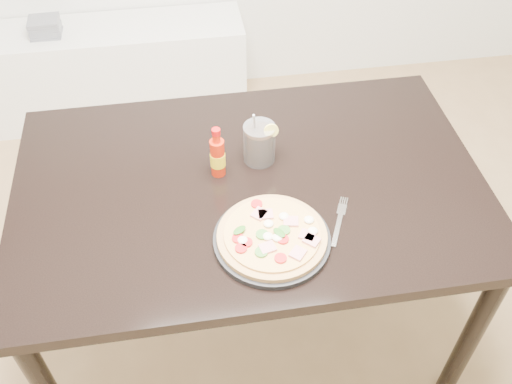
{
  "coord_description": "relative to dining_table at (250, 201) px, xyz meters",
  "views": [
    {
      "loc": [
        -0.44,
        -0.54,
        1.95
      ],
      "look_at": [
        -0.27,
        0.53,
        0.83
      ],
      "focal_mm": 40.0,
      "sensor_mm": 36.0,
      "label": 1
    }
  ],
  "objects": [
    {
      "name": "hot_sauce_bottle",
      "position": [
        -0.09,
        0.05,
        0.15
      ],
      "size": [
        0.05,
        0.05,
        0.17
      ],
      "rotation": [
        0.0,
        0.0,
        -0.05
      ],
      "color": "red",
      "rests_on": "dining_table"
    },
    {
      "name": "fork",
      "position": [
        0.23,
        -0.19,
        0.09
      ],
      "size": [
        0.09,
        0.18,
        0.0
      ],
      "rotation": [
        0.0,
        0.0,
        -0.42
      ],
      "color": "silver",
      "rests_on": "dining_table"
    },
    {
      "name": "cola_cup",
      "position": [
        0.04,
        0.1,
        0.14
      ],
      "size": [
        0.1,
        0.1,
        0.19
      ],
      "rotation": [
        0.0,
        0.0,
        -0.13
      ],
      "color": "black",
      "rests_on": "dining_table"
    },
    {
      "name": "media_console",
      "position": [
        -0.53,
        1.42,
        -0.42
      ],
      "size": [
        1.4,
        0.34,
        0.5
      ],
      "primitive_type": "cube",
      "color": "white",
      "rests_on": "ground"
    },
    {
      "name": "pizza",
      "position": [
        0.03,
        -0.23,
        0.11
      ],
      "size": [
        0.3,
        0.3,
        0.03
      ],
      "color": "tan",
      "rests_on": "plate"
    },
    {
      "name": "dining_table",
      "position": [
        0.0,
        0.0,
        0.0
      ],
      "size": [
        1.4,
        0.9,
        0.75
      ],
      "color": "black",
      "rests_on": "ground"
    },
    {
      "name": "plate",
      "position": [
        0.03,
        -0.23,
        0.09
      ],
      "size": [
        0.32,
        0.32,
        0.02
      ],
      "primitive_type": "cylinder",
      "color": "black",
      "rests_on": "dining_table"
    },
    {
      "name": "cd_stack",
      "position": [
        -0.78,
        1.4,
        -0.13
      ],
      "size": [
        0.14,
        0.12,
        0.08
      ],
      "color": "slate",
      "rests_on": "media_console"
    }
  ]
}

